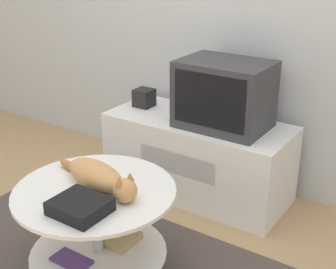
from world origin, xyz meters
TOP-DOWN VIEW (x-y plane):
  - tv_stand at (-0.02, 1.06)m, footprint 1.18×0.50m
  - tv at (0.15, 1.05)m, footprint 0.52×0.38m
  - speaker at (-0.46, 1.08)m, footprint 0.12×0.12m
  - coffee_table at (0.02, 0.06)m, footprint 0.75×0.75m
  - dvd_box at (0.11, -0.13)m, footprint 0.22×0.20m
  - cat at (0.03, 0.08)m, footprint 0.55×0.22m

SIDE VIEW (x-z plane):
  - tv_stand at x=-0.02m, z-range 0.00..0.50m
  - coffee_table at x=0.02m, z-range 0.08..0.55m
  - dvd_box at x=0.11m, z-range 0.49..0.55m
  - cat at x=0.03m, z-range 0.48..0.61m
  - speaker at x=-0.46m, z-range 0.50..0.62m
  - tv at x=0.15m, z-range 0.50..0.90m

